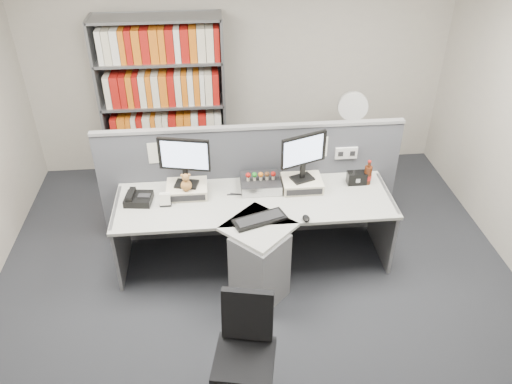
{
  "coord_description": "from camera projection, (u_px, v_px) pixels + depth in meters",
  "views": [
    {
      "loc": [
        -0.35,
        -3.1,
        3.44
      ],
      "look_at": [
        0.0,
        0.65,
        0.92
      ],
      "focal_mm": 35.9,
      "sensor_mm": 36.0,
      "label": 1
    }
  ],
  "objects": [
    {
      "name": "ground",
      "position": [
        263.0,
        319.0,
        4.5
      ],
      "size": [
        5.5,
        5.5,
        0.0
      ],
      "primitive_type": "plane",
      "color": "#2A2C32",
      "rests_on": "ground"
    },
    {
      "name": "desk_calendar",
      "position": [
        165.0,
        200.0,
        4.68
      ],
      "size": [
        0.11,
        0.08,
        0.13
      ],
      "color": "black",
      "rests_on": "desk"
    },
    {
      "name": "shelving_unit",
      "position": [
        164.0,
        106.0,
        5.91
      ],
      "size": [
        1.41,
        0.4,
        2.0
      ],
      "color": "slate",
      "rests_on": "ground"
    },
    {
      "name": "desk_fan",
      "position": [
        352.0,
        110.0,
        5.66
      ],
      "size": [
        0.33,
        0.2,
        0.56
      ],
      "color": "white",
      "rests_on": "filing_cabinet"
    },
    {
      "name": "partition",
      "position": [
        251.0,
        181.0,
        5.18
      ],
      "size": [
        3.0,
        0.08,
        1.27
      ],
      "color": "#4D4F58",
      "rests_on": "ground"
    },
    {
      "name": "cola_bottle",
      "position": [
        368.0,
        175.0,
        4.96
      ],
      "size": [
        0.08,
        0.08,
        0.25
      ],
      "color": "#3F190A",
      "rests_on": "desk"
    },
    {
      "name": "keyboard",
      "position": [
        260.0,
        219.0,
        4.5
      ],
      "size": [
        0.51,
        0.33,
        0.03
      ],
      "color": "black",
      "rests_on": "desk"
    },
    {
      "name": "room_shell",
      "position": [
        265.0,
        139.0,
        3.51
      ],
      "size": [
        5.04,
        5.54,
        2.72
      ],
      "color": "#B7B0A3",
      "rests_on": "ground"
    },
    {
      "name": "monitor_riser_left",
      "position": [
        187.0,
        189.0,
        4.84
      ],
      "size": [
        0.38,
        0.31,
        0.1
      ],
      "color": "beige",
      "rests_on": "desk"
    },
    {
      "name": "desk_phone",
      "position": [
        138.0,
        198.0,
        4.73
      ],
      "size": [
        0.27,
        0.25,
        0.1
      ],
      "color": "black",
      "rests_on": "desk"
    },
    {
      "name": "speaker",
      "position": [
        357.0,
        178.0,
        4.98
      ],
      "size": [
        0.19,
        0.1,
        0.12
      ],
      "primitive_type": "cube",
      "color": "black",
      "rests_on": "desk"
    },
    {
      "name": "figurines",
      "position": [
        261.0,
        175.0,
        4.85
      ],
      "size": [
        0.29,
        0.05,
        0.09
      ],
      "color": "beige",
      "rests_on": "desktop_pc"
    },
    {
      "name": "monitor_left",
      "position": [
        184.0,
        158.0,
        4.65
      ],
      "size": [
        0.47,
        0.2,
        0.49
      ],
      "color": "black",
      "rests_on": "monitor_riser_left"
    },
    {
      "name": "mouse",
      "position": [
        306.0,
        218.0,
        4.51
      ],
      "size": [
        0.07,
        0.1,
        0.04
      ],
      "primitive_type": "ellipsoid",
      "color": "black",
      "rests_on": "desk"
    },
    {
      "name": "office_chair",
      "position": [
        246.0,
        348.0,
        3.65
      ],
      "size": [
        0.59,
        0.58,
        0.89
      ],
      "color": "silver",
      "rests_on": "ground"
    },
    {
      "name": "monitor_riser_right",
      "position": [
        302.0,
        184.0,
        4.92
      ],
      "size": [
        0.38,
        0.31,
        0.1
      ],
      "color": "beige",
      "rests_on": "desk"
    },
    {
      "name": "desk",
      "position": [
        257.0,
        237.0,
        4.74
      ],
      "size": [
        2.6,
        1.2,
        0.72
      ],
      "color": "#AEAFA9",
      "rests_on": "ground"
    },
    {
      "name": "monitor_right",
      "position": [
        304.0,
        153.0,
        4.74
      ],
      "size": [
        0.44,
        0.21,
        0.47
      ],
      "color": "black",
      "rests_on": "monitor_riser_right"
    },
    {
      "name": "filing_cabinet",
      "position": [
        346.0,
        164.0,
        6.05
      ],
      "size": [
        0.45,
        0.61,
        0.7
      ],
      "color": "slate",
      "rests_on": "ground"
    },
    {
      "name": "plush_toy",
      "position": [
        186.0,
        183.0,
        4.7
      ],
      "size": [
        0.1,
        0.1,
        0.18
      ],
      "color": "#A77137",
      "rests_on": "monitor_riser_left"
    },
    {
      "name": "desktop_pc",
      "position": [
        261.0,
        183.0,
        4.92
      ],
      "size": [
        0.38,
        0.34,
        0.1
      ],
      "color": "black",
      "rests_on": "desk"
    }
  ]
}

